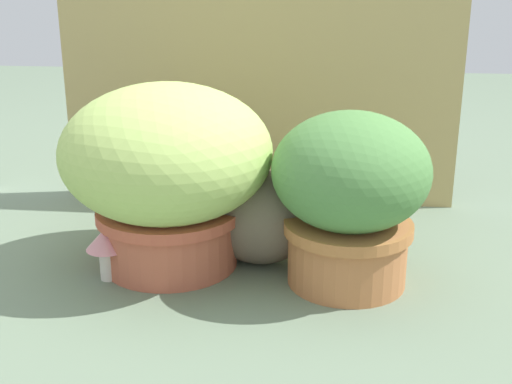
{
  "coord_description": "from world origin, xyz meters",
  "views": [
    {
      "loc": [
        0.3,
        -1.32,
        0.64
      ],
      "look_at": [
        0.15,
        0.04,
        0.18
      ],
      "focal_mm": 47.39,
      "sensor_mm": 36.0,
      "label": 1
    }
  ],
  "objects": [
    {
      "name": "cat",
      "position": [
        0.16,
        0.08,
        0.12
      ],
      "size": [
        0.37,
        0.23,
        0.32
      ],
      "color": "#685D4B",
      "rests_on": "ground"
    },
    {
      "name": "cardboard_backdrop",
      "position": [
        0.1,
        0.51,
        0.43
      ],
      "size": [
        1.09,
        0.03,
        0.86
      ],
      "primitive_type": "cube",
      "color": "tan",
      "rests_on": "ground"
    },
    {
      "name": "ground_plane",
      "position": [
        0.0,
        0.0,
        0.0
      ],
      "size": [
        6.0,
        6.0,
        0.0
      ],
      "primitive_type": "plane",
      "color": "slate"
    },
    {
      "name": "leafy_planter",
      "position": [
        0.35,
        0.0,
        0.2
      ],
      "size": [
        0.32,
        0.32,
        0.37
      ],
      "color": "#B56F40",
      "rests_on": "ground"
    },
    {
      "name": "grass_planter",
      "position": [
        -0.05,
        0.05,
        0.23
      ],
      "size": [
        0.46,
        0.46,
        0.41
      ],
      "color": "#BB5C42",
      "rests_on": "ground"
    },
    {
      "name": "mushroom_ornament_pink",
      "position": [
        -0.16,
        -0.04,
        0.08
      ],
      "size": [
        0.09,
        0.09,
        0.12
      ],
      "color": "silver",
      "rests_on": "ground"
    }
  ]
}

